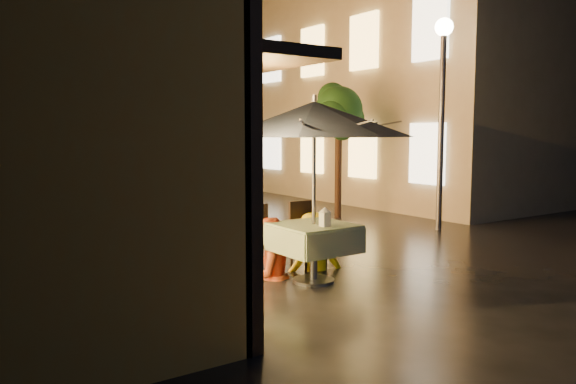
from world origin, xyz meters
TOP-DOWN VIEW (x-y plane):
  - ground at (0.00, 0.00)m, footprint 90.00×90.00m
  - east_building_near at (7.49, 6.50)m, footprint 7.30×9.30m
  - east_building_far at (7.49, 18.00)m, footprint 7.30×10.30m
  - street_tree at (2.41, 4.51)m, footprint 1.43×1.20m
  - streetlamp_near at (3.00, 2.00)m, footprint 0.36×0.36m
  - streetlamp_far at (3.00, 14.00)m, footprint 0.36×0.36m
  - cafe_table at (-1.54, 0.22)m, footprint 0.99×0.99m
  - patio_umbrella at (-1.54, 0.22)m, footprint 2.54×2.54m
  - cafe_chair_left at (-1.94, 0.95)m, footprint 0.42×0.42m
  - cafe_chair_right at (-1.14, 0.95)m, footprint 0.42×0.42m
  - table_lantern at (-1.54, -0.02)m, footprint 0.16×0.16m
  - person_orange at (-1.91, 0.77)m, footprint 0.85×0.70m
  - person_yellow at (-1.09, 0.79)m, footprint 1.17×0.88m
  - bicycle_0 at (-2.31, 2.94)m, footprint 1.82×0.79m
  - bicycle_1 at (-2.49, 4.82)m, footprint 1.81×0.91m
  - bicycle_2 at (-2.50, 4.83)m, footprint 1.63×0.64m
  - bicycle_3 at (-2.37, 5.98)m, footprint 1.86×0.82m
  - bicycle_4 at (-2.39, 7.64)m, footprint 1.72×1.11m
  - bicycle_5 at (-2.83, 8.52)m, footprint 1.73×0.90m

SIDE VIEW (x-z plane):
  - ground at x=0.00m, z-range 0.00..0.00m
  - bicycle_2 at x=-2.50m, z-range 0.00..0.84m
  - bicycle_4 at x=-2.39m, z-range 0.00..0.85m
  - bicycle_0 at x=-2.31m, z-range 0.00..0.93m
  - bicycle_5 at x=-2.83m, z-range 0.00..1.00m
  - bicycle_1 at x=-2.49m, z-range 0.00..1.04m
  - cafe_chair_left at x=-1.94m, z-range 0.05..1.03m
  - cafe_chair_right at x=-1.14m, z-range 0.05..1.03m
  - bicycle_3 at x=-2.37m, z-range 0.00..1.08m
  - cafe_table at x=-1.54m, z-range 0.20..0.98m
  - person_yellow at x=-1.09m, z-range 0.00..1.61m
  - person_orange at x=-1.91m, z-range 0.00..1.61m
  - table_lantern at x=-1.54m, z-range 0.79..1.04m
  - patio_umbrella at x=-1.54m, z-range 0.92..3.38m
  - street_tree at x=2.41m, z-range 0.85..4.00m
  - streetlamp_near at x=3.00m, z-range 0.80..5.03m
  - streetlamp_far at x=3.00m, z-range 0.80..5.03m
  - east_building_near at x=7.49m, z-range 0.01..6.81m
  - east_building_far at x=7.49m, z-range 0.01..7.31m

